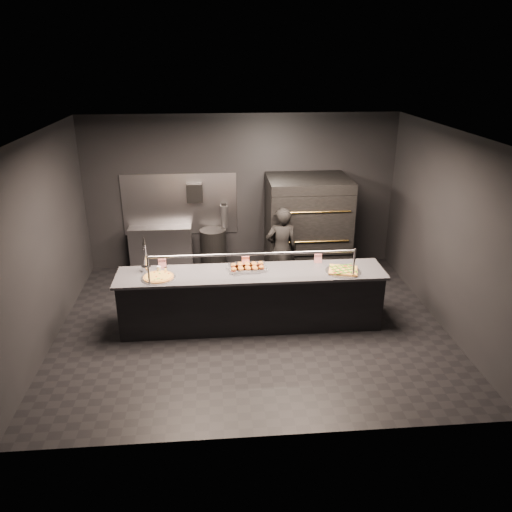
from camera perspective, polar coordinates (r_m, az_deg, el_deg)
name	(u,v)px	position (r m, az deg, el deg)	size (l,w,h in m)	color
room	(249,236)	(7.44, -0.76, 2.35)	(6.04, 6.00, 3.00)	black
service_counter	(251,299)	(7.80, -0.52, -4.91)	(4.10, 0.78, 1.37)	black
pizza_oven	(307,227)	(9.50, 5.83, 3.33)	(1.50, 1.23, 1.91)	black
prep_shelf	(161,249)	(9.97, -10.76, 0.81)	(1.20, 0.35, 0.90)	#99999E
towel_dispenser	(195,193)	(9.65, -7.03, 7.20)	(0.30, 0.20, 0.35)	black
fire_extinguisher	(224,216)	(9.79, -3.66, 4.55)	(0.14, 0.14, 0.51)	#B2B2B7
beer_tap	(146,261)	(7.76, -12.50, -0.59)	(0.15, 0.21, 0.57)	silver
round_pizza	(158,277)	(7.55, -11.09, -2.38)	(0.52, 0.52, 0.03)	silver
slider_tray_a	(244,268)	(7.69, -1.34, -1.36)	(0.57, 0.49, 0.08)	silver
slider_tray_b	(251,266)	(7.73, -0.62, -1.21)	(0.52, 0.42, 0.08)	silver
square_pizza	(343,270)	(7.74, 9.92, -1.64)	(0.54, 0.54, 0.05)	silver
condiment_jar	(161,270)	(7.71, -10.79, -1.54)	(0.16, 0.06, 0.10)	silver
tent_cards	(243,261)	(7.83, -1.54, -0.55)	(2.57, 0.04, 0.15)	white
trash_bin	(213,250)	(9.83, -4.90, 0.65)	(0.51, 0.51, 0.85)	black
worker	(281,250)	(8.86, 2.92, 0.71)	(0.57, 0.37, 1.56)	black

